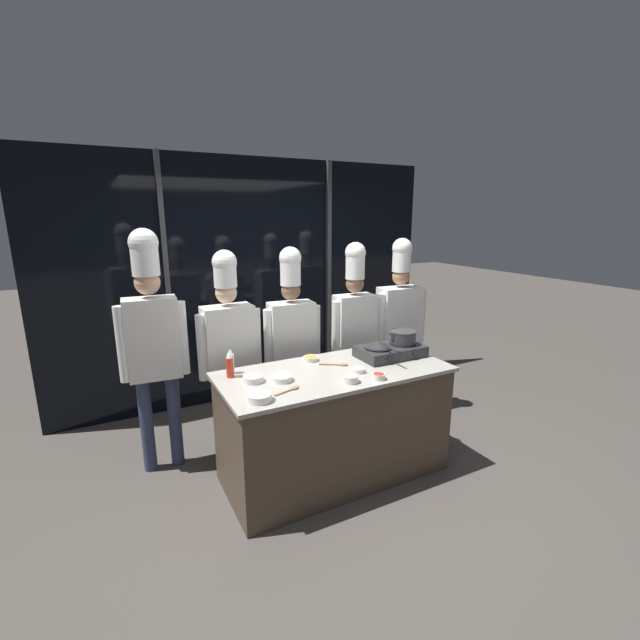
{
  "coord_description": "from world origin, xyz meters",
  "views": [
    {
      "loc": [
        -1.57,
        -2.74,
        2.09
      ],
      "look_at": [
        0.0,
        0.25,
        1.26
      ],
      "focal_mm": 24.0,
      "sensor_mm": 36.0,
      "label": 1
    }
  ],
  "objects": [
    {
      "name": "prep_bowl_onion",
      "position": [
        0.14,
        -0.13,
        0.93
      ],
      "size": [
        0.1,
        0.1,
        0.04
      ],
      "color": "white",
      "rests_on": "demo_counter"
    },
    {
      "name": "chef_pastry",
      "position": [
        0.64,
        0.74,
        1.06
      ],
      "size": [
        0.52,
        0.22,
        1.84
      ],
      "rotation": [
        0.0,
        0.0,
        3.11
      ],
      "color": "#4C4C51",
      "rests_on": "ground_plane"
    },
    {
      "name": "frying_pan",
      "position": [
        0.46,
        0.06,
        1.04
      ],
      "size": [
        0.24,
        0.41,
        0.05
      ],
      "color": "#232326",
      "rests_on": "portable_stove"
    },
    {
      "name": "stock_pot",
      "position": [
        0.72,
        0.07,
        1.07
      ],
      "size": [
        0.25,
        0.23,
        0.11
      ],
      "color": "#333335",
      "rests_on": "portable_stove"
    },
    {
      "name": "prep_bowl_carrots",
      "position": [
        -0.07,
        0.29,
        0.93
      ],
      "size": [
        0.13,
        0.13,
        0.04
      ],
      "color": "white",
      "rests_on": "demo_counter"
    },
    {
      "name": "serving_spoon_solid",
      "position": [
        0.09,
        0.08,
        0.92
      ],
      "size": [
        0.22,
        0.15,
        0.02
      ],
      "color": "olive",
      "rests_on": "demo_counter"
    },
    {
      "name": "squeeze_bottle_chili",
      "position": [
        -0.77,
        0.24,
        1.0
      ],
      "size": [
        0.06,
        0.06,
        0.2
      ],
      "color": "red",
      "rests_on": "demo_counter"
    },
    {
      "name": "squeeze_bottle_clear",
      "position": [
        -0.74,
        0.31,
        1.0
      ],
      "size": [
        0.05,
        0.05,
        0.2
      ],
      "color": "white",
      "rests_on": "demo_counter"
    },
    {
      "name": "prep_bowl_ginger",
      "position": [
        -0.02,
        -0.27,
        0.94
      ],
      "size": [
        0.11,
        0.11,
        0.05
      ],
      "color": "white",
      "rests_on": "demo_counter"
    },
    {
      "name": "chef_sous",
      "position": [
        -0.64,
        0.71,
        1.05
      ],
      "size": [
        0.55,
        0.23,
        1.82
      ],
      "rotation": [
        0.0,
        0.0,
        3.17
      ],
      "color": "#4C4C51",
      "rests_on": "ground_plane"
    },
    {
      "name": "portable_stove",
      "position": [
        0.59,
        0.07,
        0.96
      ],
      "size": [
        0.56,
        0.35,
        0.1
      ],
      "color": "#28282B",
      "rests_on": "demo_counter"
    },
    {
      "name": "window_wall_back",
      "position": [
        0.0,
        1.87,
        1.35
      ],
      "size": [
        4.43,
        0.09,
        2.7
      ],
      "color": "black",
      "rests_on": "ground_plane"
    },
    {
      "name": "chef_apprentice",
      "position": [
        1.19,
        0.73,
        1.05
      ],
      "size": [
        0.59,
        0.26,
        1.86
      ],
      "rotation": [
        0.0,
        0.0,
        3.08
      ],
      "color": "#2D3856",
      "rests_on": "ground_plane"
    },
    {
      "name": "prep_bowl_bell_pepper",
      "position": [
        0.2,
        -0.31,
        0.93
      ],
      "size": [
        0.1,
        0.1,
        0.04
      ],
      "color": "white",
      "rests_on": "demo_counter"
    },
    {
      "name": "prep_bowl_bean_sprouts",
      "position": [
        -0.45,
        -0.02,
        0.93
      ],
      "size": [
        0.15,
        0.15,
        0.04
      ],
      "color": "white",
      "rests_on": "demo_counter"
    },
    {
      "name": "chef_line",
      "position": [
        -0.04,
        0.73,
        1.04
      ],
      "size": [
        0.54,
        0.25,
        1.82
      ],
      "rotation": [
        0.0,
        0.0,
        3.06
      ],
      "color": "#232326",
      "rests_on": "ground_plane"
    },
    {
      "name": "serving_spoon_slotted",
      "position": [
        -0.46,
        -0.2,
        0.92
      ],
      "size": [
        0.22,
        0.09,
        0.02
      ],
      "color": "olive",
      "rests_on": "demo_counter"
    },
    {
      "name": "ground_plane",
      "position": [
        0.0,
        0.0,
        0.0
      ],
      "size": [
        24.0,
        24.0,
        0.0
      ],
      "primitive_type": "plane",
      "color": "#47423D"
    },
    {
      "name": "prep_bowl_garlic",
      "position": [
        -0.64,
        0.07,
        0.94
      ],
      "size": [
        0.15,
        0.15,
        0.05
      ],
      "color": "white",
      "rests_on": "demo_counter"
    },
    {
      "name": "demo_counter",
      "position": [
        0.0,
        0.0,
        0.46
      ],
      "size": [
        1.82,
        0.83,
        0.91
      ],
      "color": "#4C3D2D",
      "rests_on": "ground_plane"
    },
    {
      "name": "prep_bowl_noodles",
      "position": [
        -0.72,
        -0.27,
        0.94
      ],
      "size": [
        0.16,
        0.16,
        0.05
      ],
      "color": "white",
      "rests_on": "demo_counter"
    },
    {
      "name": "chef_head",
      "position": [
        -1.23,
        0.76,
        1.18
      ],
      "size": [
        0.53,
        0.23,
        2.0
      ],
      "rotation": [
        0.0,
        0.0,
        3.08
      ],
      "color": "#2D3856",
      "rests_on": "ground_plane"
    }
  ]
}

